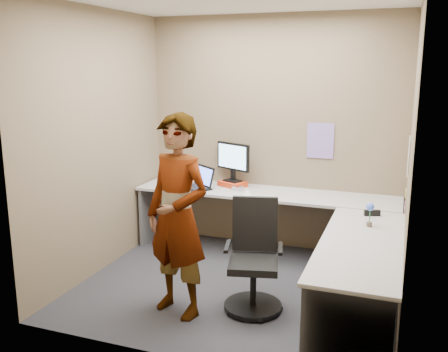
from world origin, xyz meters
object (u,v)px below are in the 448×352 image
at_px(monitor, 233,159).
at_px(office_chair, 254,265).
at_px(desk, 291,223).
at_px(person, 178,216).

relative_size(monitor, office_chair, 0.47).
xyz_separation_m(desk, monitor, (-0.87, 0.74, 0.47)).
bearing_deg(person, office_chair, 45.59).
bearing_deg(office_chair, person, -166.00).
bearing_deg(desk, office_chair, -103.22).
bearing_deg(person, desk, 71.40).
height_order(desk, office_chair, office_chair).
distance_m(monitor, person, 1.78).
xyz_separation_m(desk, office_chair, (-0.17, -0.72, -0.19)).
height_order(office_chair, person, person).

